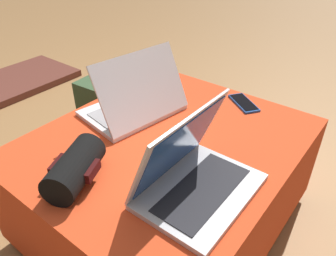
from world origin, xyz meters
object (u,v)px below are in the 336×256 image
laptop_near (193,175)px  backpack (112,115)px  wrist_brace (75,168)px  cell_phone (244,103)px  laptop_far (136,102)px

laptop_near → backpack: bearing=63.0°
wrist_brace → cell_phone: bearing=-13.3°
laptop_near → wrist_brace: size_ratio=1.47×
laptop_far → wrist_brace: laptop_far is taller
laptop_near → cell_phone: laptop_near is taller
cell_phone → wrist_brace: size_ratio=0.70×
laptop_near → backpack: size_ratio=0.72×
laptop_near → laptop_far: (0.20, 0.39, -0.00)m
laptop_far → cell_phone: laptop_far is taller
laptop_far → cell_phone: size_ratio=2.40×
laptop_near → wrist_brace: (-0.17, 0.27, -0.00)m
wrist_brace → laptop_near: bearing=-57.9°
laptop_near → cell_phone: size_ratio=2.09×
cell_phone → laptop_far: bearing=173.6°
laptop_far → backpack: (0.17, 0.33, -0.26)m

